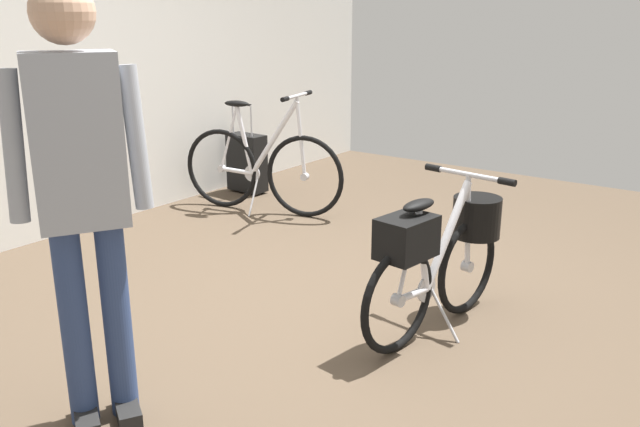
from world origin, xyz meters
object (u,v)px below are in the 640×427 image
(visitor_near_wall, at_px, (81,184))
(rolling_suitcase, at_px, (247,162))
(folding_bike_foreground, at_px, (442,251))
(display_bike_left, at_px, (262,168))

(visitor_near_wall, distance_m, rolling_suitcase, 3.63)
(folding_bike_foreground, xyz_separation_m, visitor_near_wall, (-1.55, 0.74, 0.56))
(folding_bike_foreground, relative_size, rolling_suitcase, 1.39)
(folding_bike_foreground, bearing_deg, visitor_near_wall, 154.39)
(rolling_suitcase, bearing_deg, folding_bike_foreground, -118.39)
(visitor_near_wall, relative_size, rolling_suitcase, 2.07)
(folding_bike_foreground, xyz_separation_m, rolling_suitcase, (1.44, 2.67, -0.15))
(folding_bike_foreground, bearing_deg, display_bike_left, 63.79)
(visitor_near_wall, height_order, rolling_suitcase, visitor_near_wall)
(folding_bike_foreground, relative_size, visitor_near_wall, 0.67)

